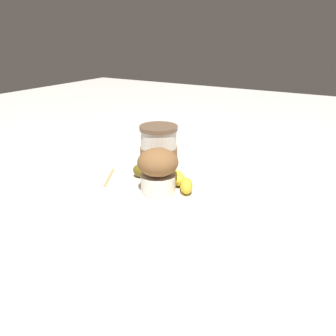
{
  "coord_description": "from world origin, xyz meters",
  "views": [
    {
      "loc": [
        0.35,
        -0.6,
        0.33
      ],
      "look_at": [
        0.0,
        0.0,
        0.05
      ],
      "focal_mm": 35.0,
      "sensor_mm": 36.0,
      "label": 1
    }
  ],
  "objects_px": {
    "coffee_cup": "(159,151)",
    "muffin": "(158,169)",
    "banana": "(166,176)",
    "sugar_packet": "(180,222)"
  },
  "relations": [
    {
      "from": "muffin",
      "to": "sugar_packet",
      "type": "distance_m",
      "value": 0.15
    },
    {
      "from": "coffee_cup",
      "to": "muffin",
      "type": "distance_m",
      "value": 0.1
    },
    {
      "from": "coffee_cup",
      "to": "muffin",
      "type": "height_order",
      "value": "coffee_cup"
    },
    {
      "from": "muffin",
      "to": "sugar_packet",
      "type": "xyz_separation_m",
      "value": [
        0.11,
        -0.1,
        -0.05
      ]
    },
    {
      "from": "muffin",
      "to": "banana",
      "type": "distance_m",
      "value": 0.06
    },
    {
      "from": "muffin",
      "to": "sugar_packet",
      "type": "bearing_deg",
      "value": -41.64
    },
    {
      "from": "coffee_cup",
      "to": "sugar_packet",
      "type": "relative_size",
      "value": 2.48
    },
    {
      "from": "coffee_cup",
      "to": "banana",
      "type": "bearing_deg",
      "value": -41.26
    },
    {
      "from": "coffee_cup",
      "to": "sugar_packet",
      "type": "distance_m",
      "value": 0.25
    },
    {
      "from": "coffee_cup",
      "to": "banana",
      "type": "xyz_separation_m",
      "value": [
        0.05,
        -0.04,
        -0.04
      ]
    }
  ]
}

